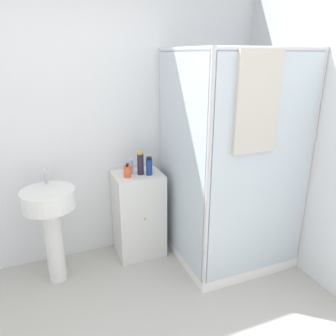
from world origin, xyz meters
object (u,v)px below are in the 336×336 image
Objects in this scene: shampoo_bottle_tall_black at (140,163)px; sink at (51,215)px; soap_dispenser at (127,171)px; shampoo_bottle_blue at (149,166)px; lotion_bottle_white at (131,167)px.

sink is at bearing -171.91° from shampoo_bottle_tall_black.
sink is 7.41× the size of soap_dispenser.
sink is 0.93m from shampoo_bottle_blue.
lotion_bottle_white is at bearing 143.27° from shampoo_bottle_blue.
shampoo_bottle_blue is at bearing -5.10° from soap_dispenser.
sink is at bearing -175.24° from shampoo_bottle_blue.
lotion_bottle_white is at bearing 13.70° from sink.
shampoo_bottle_tall_black is (0.81, 0.12, 0.31)m from sink.
shampoo_bottle_tall_black is at bearing 10.56° from soap_dispenser.
shampoo_bottle_tall_black is 1.27× the size of shampoo_bottle_blue.
sink is 6.63× the size of lotion_bottle_white.
shampoo_bottle_blue is (0.88, 0.07, 0.29)m from sink.
soap_dispenser is 0.11m from lotion_bottle_white.
shampoo_bottle_tall_black is 0.08m from shampoo_bottle_blue.
lotion_bottle_white is at bearing 57.62° from soap_dispenser.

